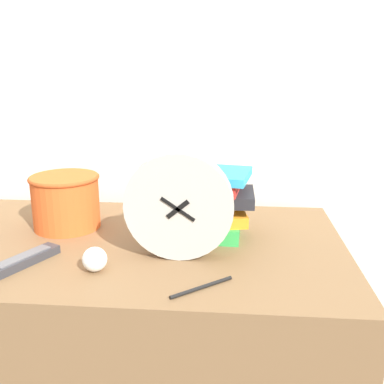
{
  "coord_description": "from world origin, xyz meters",
  "views": [
    {
      "loc": [
        0.28,
        -0.75,
        1.22
      ],
      "look_at": [
        0.19,
        0.32,
        0.91
      ],
      "focal_mm": 42.0,
      "sensor_mm": 36.0,
      "label": 1
    }
  ],
  "objects": [
    {
      "name": "desk",
      "position": [
        0.0,
        0.33,
        0.38
      ],
      "size": [
        1.17,
        0.66,
        0.76
      ],
      "color": "brown",
      "rests_on": "ground_plane"
    },
    {
      "name": "tv_remote",
      "position": [
        -0.19,
        0.17,
        0.78
      ],
      "size": [
        0.12,
        0.18,
        0.02
      ],
      "color": "#333338",
      "rests_on": "desk"
    },
    {
      "name": "crumpled_paper_ball",
      "position": [
        -0.02,
        0.15,
        0.79
      ],
      "size": [
        0.06,
        0.06,
        0.06
      ],
      "color": "white",
      "rests_on": "desk"
    },
    {
      "name": "pen",
      "position": [
        0.23,
        0.09,
        0.77
      ],
      "size": [
        0.13,
        0.1,
        0.01
      ],
      "color": "black",
      "rests_on": "desk"
    },
    {
      "name": "wall_back",
      "position": [
        0.0,
        0.73,
        1.2
      ],
      "size": [
        6.0,
        0.04,
        2.4
      ],
      "color": "silver",
      "rests_on": "ground_plane"
    },
    {
      "name": "basket",
      "position": [
        -0.18,
        0.42,
        0.85
      ],
      "size": [
        0.19,
        0.19,
        0.15
      ],
      "color": "#E05623",
      "rests_on": "desk"
    },
    {
      "name": "book_stack",
      "position": [
        0.22,
        0.4,
        0.86
      ],
      "size": [
        0.26,
        0.2,
        0.18
      ],
      "color": "green",
      "rests_on": "desk"
    },
    {
      "name": "desk_clock",
      "position": [
        0.17,
        0.24,
        0.89
      ],
      "size": [
        0.26,
        0.05,
        0.26
      ],
      "color": "#B7B2A8",
      "rests_on": "desk"
    }
  ]
}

